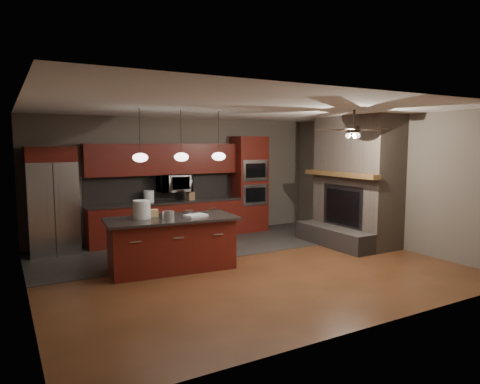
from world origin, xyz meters
TOP-DOWN VIEW (x-y plane):
  - ground at (0.00, 0.00)m, footprint 7.00×7.00m
  - ceiling at (0.00, 0.00)m, footprint 7.00×6.00m
  - back_wall at (0.00, 3.00)m, footprint 7.00×0.02m
  - right_wall at (3.50, 0.00)m, footprint 0.02×6.00m
  - left_wall at (-3.50, 0.00)m, footprint 0.02×6.00m
  - slate_tile_patch at (0.00, 1.80)m, footprint 7.00×2.40m
  - fireplace_column at (3.04, 0.40)m, footprint 1.30×2.10m
  - back_cabinetry at (-0.48, 2.74)m, footprint 3.59×0.64m
  - oven_tower at (1.70, 2.69)m, footprint 0.80×0.63m
  - microwave at (-0.27, 2.75)m, footprint 0.73×0.41m
  - refrigerator at (-2.88, 2.62)m, footprint 0.92×0.75m
  - kitchen_island at (-1.20, 0.45)m, footprint 2.33×1.23m
  - white_bucket at (-1.68, 0.59)m, footprint 0.39×0.39m
  - paint_can at (-1.29, 0.36)m, footprint 0.26×0.26m
  - paint_tray at (-0.78, 0.35)m, footprint 0.41×0.33m
  - cardboard_box at (-1.46, 0.72)m, footprint 0.21×0.16m
  - counter_bucket at (-0.90, 2.70)m, footprint 0.27×0.27m
  - counter_box at (0.09, 2.65)m, footprint 0.19×0.16m
  - pendant_left at (-1.65, 0.70)m, footprint 0.26×0.26m
  - pendant_center at (-0.90, 0.70)m, footprint 0.26×0.26m
  - pendant_right at (-0.15, 0.70)m, footprint 0.26×0.26m
  - ceiling_fan at (1.80, -0.80)m, footprint 1.27×1.33m

SIDE VIEW (x-z plane):
  - ground at x=0.00m, z-range 0.00..0.00m
  - slate_tile_patch at x=0.00m, z-range 0.00..0.01m
  - kitchen_island at x=-1.20m, z-range 0.00..0.92m
  - back_cabinetry at x=-0.48m, z-range -0.21..1.99m
  - paint_tray at x=-0.78m, z-range 0.92..0.96m
  - cardboard_box at x=-1.46m, z-range 0.92..1.04m
  - paint_can at x=-1.29m, z-range 0.92..1.05m
  - counter_box at x=0.09m, z-range 0.90..1.08m
  - counter_bucket at x=-0.90m, z-range 0.90..1.16m
  - refrigerator at x=-2.88m, z-range 0.00..2.14m
  - white_bucket at x=-1.68m, z-range 0.92..1.24m
  - oven_tower at x=1.70m, z-range 0.00..2.38m
  - fireplace_column at x=3.04m, z-range -0.10..2.70m
  - microwave at x=-0.27m, z-range 1.05..1.55m
  - back_wall at x=0.00m, z-range 0.00..2.80m
  - right_wall at x=3.50m, z-range 0.00..2.80m
  - left_wall at x=-3.50m, z-range 0.00..2.80m
  - pendant_left at x=-1.65m, z-range 1.51..2.42m
  - pendant_center at x=-0.90m, z-range 1.51..2.42m
  - pendant_right at x=-0.15m, z-range 1.51..2.42m
  - ceiling_fan at x=1.80m, z-range 2.25..2.66m
  - ceiling at x=0.00m, z-range 2.79..2.81m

